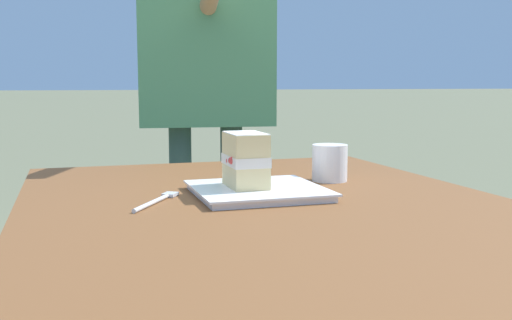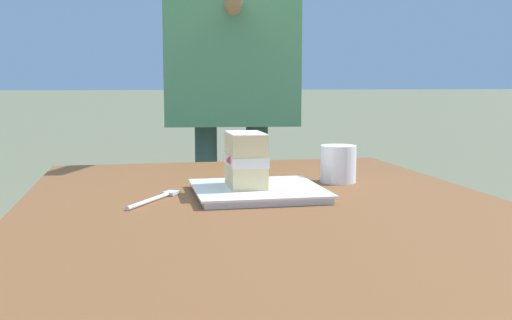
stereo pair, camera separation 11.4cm
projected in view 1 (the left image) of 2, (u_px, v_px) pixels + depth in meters
name	position (u px, v px, depth m)	size (l,w,h in m)	color
patio_table	(286.00, 270.00, 1.01)	(1.34, 0.88, 0.72)	brown
dessert_plate	(256.00, 191.00, 1.15)	(0.24, 0.24, 0.02)	white
cake_slice	(246.00, 160.00, 1.14)	(0.11, 0.08, 0.10)	#EAD18C
dessert_fork	(158.00, 200.00, 1.08)	(0.15, 0.10, 0.01)	silver
coffee_cup	(330.00, 162.00, 1.31)	(0.08, 0.08, 0.08)	white
diner_person	(206.00, 46.00, 1.92)	(0.57, 0.45, 1.58)	#334B43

